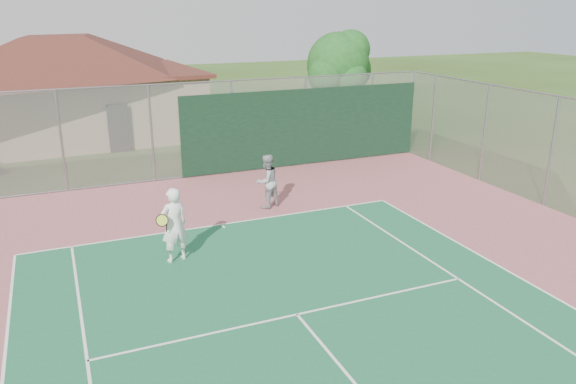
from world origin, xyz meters
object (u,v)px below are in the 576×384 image
(clubhouse, at_px, (61,77))
(tree, at_px, (340,66))
(player_white_front, at_px, (174,226))
(player_grey_back, at_px, (267,182))

(clubhouse, distance_m, tree, 13.35)
(clubhouse, xyz_separation_m, tree, (12.72, -4.04, 0.41))
(clubhouse, bearing_deg, player_white_front, -87.00)
(player_white_front, xyz_separation_m, player_grey_back, (3.51, 2.82, -0.10))
(tree, distance_m, player_white_front, 16.39)
(tree, distance_m, player_grey_back, 12.05)
(tree, bearing_deg, player_white_front, -132.08)
(clubhouse, bearing_deg, tree, -21.20)
(clubhouse, relative_size, tree, 2.73)
(player_grey_back, bearing_deg, clubhouse, -90.36)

